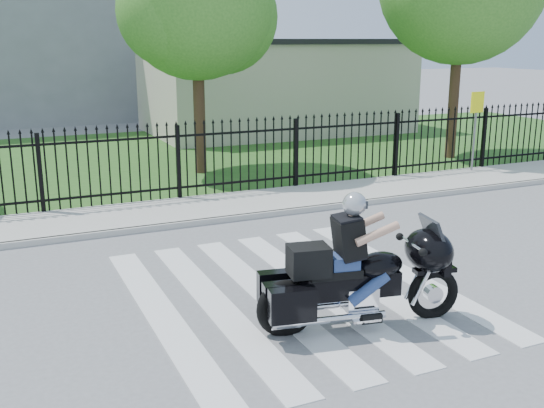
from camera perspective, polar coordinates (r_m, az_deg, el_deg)
name	(u,v)px	position (r m, az deg, el deg)	size (l,w,h in m)	color
ground	(293,293)	(9.61, 1.93, -7.96)	(120.00, 120.00, 0.00)	slate
crosswalk	(293,292)	(9.60, 1.93, -7.93)	(5.00, 5.50, 0.01)	silver
sidewalk	(193,210)	(14.01, -7.12, -0.53)	(40.00, 2.00, 0.12)	#ADAAA3
curb	(207,221)	(13.09, -5.81, -1.57)	(40.00, 0.12, 0.12)	#ADAAA3
grass_strip	(126,159)	(20.67, -12.94, 3.95)	(40.00, 12.00, 0.02)	#24511C
iron_fence	(178,164)	(14.76, -8.38, 3.55)	(26.00, 0.04, 1.80)	black
tree_mid	(196,1)	(17.83, -6.81, 17.62)	(4.20, 4.20, 6.78)	#382316
building_low	(275,88)	(26.40, 0.26, 10.35)	(10.00, 6.00, 3.50)	#BBB39B
building_low_roof	(275,41)	(26.33, 0.26, 14.37)	(10.20, 6.20, 0.20)	black
motorcycle_rider	(356,272)	(8.34, 7.57, -6.04)	(2.79, 1.24, 1.86)	black
traffic_sign	(476,115)	(18.49, 17.83, 7.64)	(0.48, 0.09, 2.18)	slate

